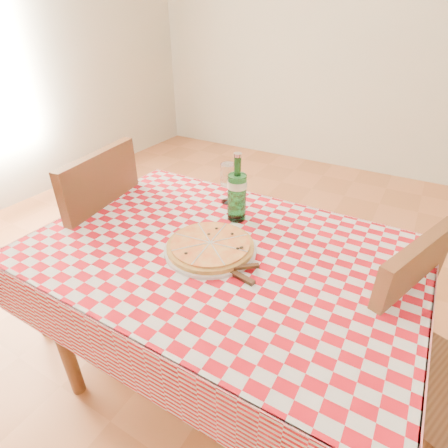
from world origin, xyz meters
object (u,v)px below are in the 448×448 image
object	(u,v)px
dining_table	(220,271)
chair_near	(420,356)
chair_far	(93,237)
water_bottle	(237,188)
pizza_plate	(210,245)
wine_glass	(228,184)

from	to	relation	value
dining_table	chair_near	xyz separation A→B (m)	(0.68, 0.11, -0.14)
chair_far	water_bottle	world-z (taller)	water_bottle
chair_near	chair_far	world-z (taller)	chair_far
dining_table	pizza_plate	size ratio (longest dim) A/B	3.82
pizza_plate	chair_near	bearing A→B (deg)	10.85
chair_far	wine_glass	xyz separation A→B (m)	(0.55, 0.29, 0.28)
wine_glass	chair_far	bearing A→B (deg)	-152.24
chair_far	wine_glass	size ratio (longest dim) A/B	5.69
chair_near	water_bottle	xyz separation A→B (m)	(-0.73, 0.10, 0.38)
dining_table	wine_glass	world-z (taller)	wine_glass
water_bottle	wine_glass	bearing A→B (deg)	132.62
chair_near	wine_glass	bearing A→B (deg)	-173.89
pizza_plate	water_bottle	world-z (taller)	water_bottle
dining_table	pizza_plate	world-z (taller)	pizza_plate
chair_near	water_bottle	distance (m)	0.82
pizza_plate	water_bottle	distance (m)	0.26
dining_table	water_bottle	distance (m)	0.32
chair_near	pizza_plate	distance (m)	0.76
pizza_plate	water_bottle	size ratio (longest dim) A/B	1.17
dining_table	chair_near	size ratio (longest dim) A/B	1.33
chair_near	chair_far	size ratio (longest dim) A/B	0.92
dining_table	chair_near	distance (m)	0.70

